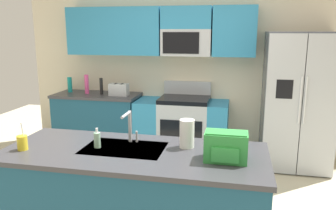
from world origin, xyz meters
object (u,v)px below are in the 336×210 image
bottle_pink (87,84)px  toaster (119,90)px  range_oven (182,127)px  paper_towel_roll (187,134)px  sink_faucet (129,124)px  soap_dispenser (97,140)px  backpack (226,146)px  bottle_teal (70,85)px  refrigerator (297,101)px  pepper_mill (101,86)px  drink_cup_yellow (22,143)px

bottle_pink → toaster: bearing=-5.4°
range_oven → paper_towel_roll: bearing=-79.3°
bottle_pink → paper_towel_roll: bottle_pink is taller
sink_faucet → soap_dispenser: (-0.23, -0.18, -0.10)m
range_oven → sink_faucet: 2.19m
toaster → backpack: (1.69, -2.29, 0.03)m
bottle_teal → soap_dispenser: size_ratio=1.41×
soap_dispenser → backpack: size_ratio=0.53×
sink_faucet → backpack: 0.88m
refrigerator → pepper_mill: 2.86m
range_oven → bottle_teal: bearing=178.3°
toaster → backpack: size_ratio=0.88×
drink_cup_yellow → soap_dispenser: (0.58, 0.18, 0.01)m
refrigerator → pepper_mill: (-2.86, 0.07, 0.10)m
toaster → range_oven: bearing=3.1°
bottle_teal → drink_cup_yellow: 2.67m
backpack → refrigerator: bearing=69.2°
refrigerator → bottle_pink: (-3.10, 0.07, 0.12)m
drink_cup_yellow → refrigerator: bearing=43.5°
backpack → drink_cup_yellow: bearing=-176.1°
bottle_pink → sink_faucet: bearing=-56.4°
pepper_mill → sink_faucet: (1.15, -2.10, 0.04)m
bottle_pink → drink_cup_yellow: 2.53m
pepper_mill → sink_faucet: 2.39m
refrigerator → bottle_teal: (-3.41, 0.13, 0.09)m
drink_cup_yellow → bottle_pink: bearing=103.3°
toaster → pepper_mill: size_ratio=1.12×
toaster → sink_faucet: sink_faucet is taller
toaster → soap_dispenser: (0.62, -2.22, -0.02)m
refrigerator → paper_towel_roll: 2.37m
soap_dispenser → bottle_teal: bearing=122.4°
drink_cup_yellow → paper_towel_roll: 1.36m
sink_faucet → drink_cup_yellow: size_ratio=1.17×
bottle_pink → sink_faucet: (1.39, -2.10, 0.02)m
pepper_mill → paper_towel_roll: pepper_mill is taller
refrigerator → soap_dispenser: size_ratio=10.88×
range_oven → bottle_teal: 1.91m
pepper_mill → toaster: bearing=-9.4°
range_oven → pepper_mill: bearing=-179.9°
bottle_pink → drink_cup_yellow: (0.58, -2.46, -0.09)m
bottle_teal → pepper_mill: bearing=-5.8°
sink_faucet → soap_dispenser: sink_faucet is taller
toaster → paper_towel_roll: bearing=-56.7°
soap_dispenser → drink_cup_yellow: bearing=-162.6°
toaster → drink_cup_yellow: size_ratio=1.16×
toaster → drink_cup_yellow: 2.41m
toaster → bottle_pink: bottle_pink is taller
bottle_pink → soap_dispenser: bearing=-62.9°
soap_dispenser → backpack: backpack is taller
range_oven → paper_towel_roll: 2.23m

